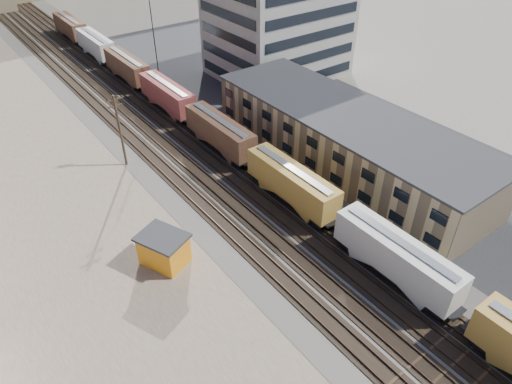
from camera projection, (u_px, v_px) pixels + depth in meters
ground at (431, 349)px, 38.20m from camera, size 300.00×300.00×0.00m
ballast_bed at (157, 124)px, 70.36m from camera, size 18.00×200.00×0.06m
dirt_yard at (43, 203)px, 54.24m from camera, size 24.00×180.00×0.03m
asphalt_lot at (328, 120)px, 71.38m from camera, size 26.00×120.00×0.04m
rail_tracks at (153, 125)px, 70.04m from camera, size 11.40×200.00×0.24m
freight_train at (192, 112)px, 67.60m from camera, size 3.00×119.74×4.46m
warehouse at (345, 139)px, 59.39m from camera, size 12.40×40.40×7.25m
office_tower at (278, 23)px, 81.64m from camera, size 22.60×18.60×18.45m
utility_pole_north at (120, 130)px, 57.97m from camera, size 2.20×0.32×10.00m
radio_mast at (154, 41)px, 74.32m from camera, size 1.20×0.16×18.00m
maintenance_shed at (164, 249)px, 45.39m from camera, size 5.18×5.75×3.45m
parked_car_blue at (252, 71)px, 85.66m from camera, size 6.70×5.49×1.70m
parked_car_far at (276, 75)px, 84.24m from camera, size 2.96×5.30×1.71m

